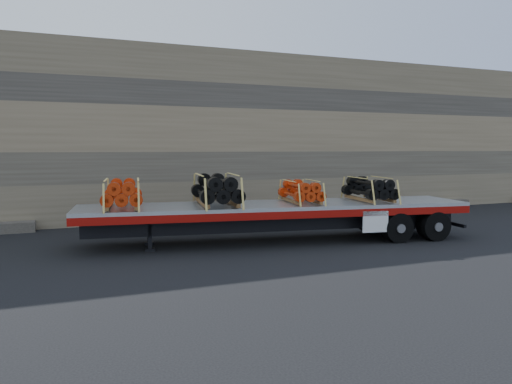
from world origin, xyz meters
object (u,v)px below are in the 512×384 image
bundle_midfront (216,190)px  bundle_midrear (301,192)px  bundle_rear (369,190)px  bundle_front (122,194)px  trailer (277,223)px

bundle_midfront → bundle_midrear: 2.71m
bundle_rear → bundle_front: bearing=180.0°
bundle_midrear → trailer: bearing=-180.0°
trailer → bundle_midfront: bearing=180.0°
trailer → bundle_front: 4.78m
trailer → bundle_front: bearing=180.0°
bundle_front → bundle_midfront: (2.73, -0.44, 0.05)m
bundle_midfront → bundle_rear: 5.06m
bundle_midrear → bundle_midfront: bearing=180.0°
bundle_front → bundle_rear: size_ratio=1.06×
trailer → bundle_front: (-4.62, 0.74, 1.00)m
bundle_front → bundle_rear: bearing=0.0°
bundle_front → bundle_midrear: bearing=0.0°
bundle_midrear → bundle_rear: bundle_rear is taller
trailer → bundle_rear: bundle_rear is taller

